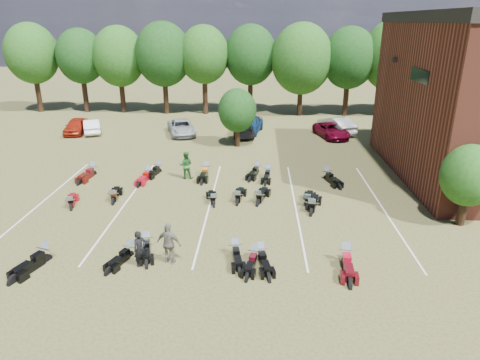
# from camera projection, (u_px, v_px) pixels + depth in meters

# --- Properties ---
(ground) EXTENTS (160.00, 160.00, 0.00)m
(ground) POSITION_uv_depth(u_px,v_px,m) (261.00, 229.00, 22.12)
(ground) COLOR brown
(ground) RESTS_ON ground
(car_0) EXTENTS (2.12, 4.33, 1.42)m
(car_0) POSITION_uv_depth(u_px,v_px,m) (76.00, 126.00, 40.66)
(car_0) COLOR maroon
(car_0) RESTS_ON ground
(car_1) EXTENTS (2.85, 4.32, 1.34)m
(car_1) POSITION_uv_depth(u_px,v_px,m) (92.00, 126.00, 40.77)
(car_1) COLOR white
(car_1) RESTS_ON ground
(car_2) EXTENTS (3.60, 5.33, 1.36)m
(car_2) POSITION_uv_depth(u_px,v_px,m) (181.00, 128.00, 40.20)
(car_2) COLOR #9B9FA3
(car_2) RESTS_ON ground
(car_3) EXTENTS (2.18, 4.90, 1.40)m
(car_3) POSITION_uv_depth(u_px,v_px,m) (244.00, 128.00, 39.78)
(car_3) COLOR black
(car_3) RESTS_ON ground
(car_4) EXTENTS (2.76, 4.91, 1.58)m
(car_4) POSITION_uv_depth(u_px,v_px,m) (250.00, 125.00, 40.86)
(car_4) COLOR navy
(car_4) RESTS_ON ground
(car_5) EXTENTS (3.34, 5.04, 1.57)m
(car_5) POSITION_uv_depth(u_px,v_px,m) (336.00, 125.00, 40.66)
(car_5) COLOR beige
(car_5) RESTS_ON ground
(car_6) EXTENTS (3.30, 5.03, 1.29)m
(car_6) POSITION_uv_depth(u_px,v_px,m) (331.00, 130.00, 39.29)
(car_6) COLOR maroon
(car_6) RESTS_ON ground
(car_7) EXTENTS (2.88, 5.51, 1.53)m
(car_7) POSITION_uv_depth(u_px,v_px,m) (421.00, 129.00, 39.25)
(car_7) COLOR #37363B
(car_7) RESTS_ON ground
(person_black) EXTENTS (0.71, 0.70, 1.65)m
(person_black) POSITION_uv_depth(u_px,v_px,m) (140.00, 249.00, 18.55)
(person_black) COLOR black
(person_black) RESTS_ON ground
(person_green) EXTENTS (0.96, 0.77, 1.89)m
(person_green) POSITION_uv_depth(u_px,v_px,m) (186.00, 165.00, 28.90)
(person_green) COLOR #246225
(person_green) RESTS_ON ground
(person_grey) EXTENTS (1.22, 0.76, 1.94)m
(person_grey) POSITION_uv_depth(u_px,v_px,m) (169.00, 244.00, 18.70)
(person_grey) COLOR #636054
(person_grey) RESTS_ON ground
(motorcycle_0) EXTENTS (1.49, 2.52, 1.34)m
(motorcycle_0) POSITION_uv_depth(u_px,v_px,m) (46.00, 262.00, 19.13)
(motorcycle_0) COLOR black
(motorcycle_0) RESTS_ON ground
(motorcycle_1) EXTENTS (1.15, 2.25, 1.20)m
(motorcycle_1) POSITION_uv_depth(u_px,v_px,m) (147.00, 249.00, 20.21)
(motorcycle_1) COLOR black
(motorcycle_1) RESTS_ON ground
(motorcycle_2) EXTENTS (1.28, 2.10, 1.12)m
(motorcycle_2) POSITION_uv_depth(u_px,v_px,m) (129.00, 257.00, 19.50)
(motorcycle_2) COLOR black
(motorcycle_2) RESTS_ON ground
(motorcycle_3) EXTENTS (1.00, 2.18, 1.17)m
(motorcycle_3) POSITION_uv_depth(u_px,v_px,m) (235.00, 256.00, 19.61)
(motorcycle_3) COLOR black
(motorcycle_3) RESTS_ON ground
(motorcycle_4) EXTENTS (1.11, 2.25, 1.20)m
(motorcycle_4) POSITION_uv_depth(u_px,v_px,m) (261.00, 260.00, 19.25)
(motorcycle_4) COLOR black
(motorcycle_4) RESTS_ON ground
(motorcycle_5) EXTENTS (1.01, 2.09, 1.12)m
(motorcycle_5) POSITION_uv_depth(u_px,v_px,m) (254.00, 262.00, 19.13)
(motorcycle_5) COLOR black
(motorcycle_5) RESTS_ON ground
(motorcycle_6) EXTENTS (0.97, 2.50, 1.36)m
(motorcycle_6) POSITION_uv_depth(u_px,v_px,m) (345.00, 263.00, 19.03)
(motorcycle_6) COLOR #44090E
(motorcycle_6) RESTS_ON ground
(motorcycle_7) EXTENTS (1.28, 2.21, 1.17)m
(motorcycle_7) POSITION_uv_depth(u_px,v_px,m) (72.00, 209.00, 24.45)
(motorcycle_7) COLOR maroon
(motorcycle_7) RESTS_ON ground
(motorcycle_8) EXTENTS (1.05, 2.35, 1.27)m
(motorcycle_8) POSITION_uv_depth(u_px,v_px,m) (114.00, 203.00, 25.23)
(motorcycle_8) COLOR black
(motorcycle_8) RESTS_ON ground
(motorcycle_9) EXTENTS (1.07, 2.14, 1.14)m
(motorcycle_9) POSITION_uv_depth(u_px,v_px,m) (213.00, 206.00, 24.88)
(motorcycle_9) COLOR black
(motorcycle_9) RESTS_ON ground
(motorcycle_10) EXTENTS (1.35, 2.50, 1.33)m
(motorcycle_10) POSITION_uv_depth(u_px,v_px,m) (258.00, 205.00, 25.05)
(motorcycle_10) COLOR black
(motorcycle_10) RESTS_ON ground
(motorcycle_11) EXTENTS (0.97, 2.33, 1.26)m
(motorcycle_11) POSITION_uv_depth(u_px,v_px,m) (237.00, 204.00, 25.11)
(motorcycle_11) COLOR black
(motorcycle_11) RESTS_ON ground
(motorcycle_12) EXTENTS (1.39, 2.63, 1.40)m
(motorcycle_12) POSITION_uv_depth(u_px,v_px,m) (311.00, 214.00, 23.81)
(motorcycle_12) COLOR black
(motorcycle_12) RESTS_ON ground
(motorcycle_13) EXTENTS (1.20, 2.38, 1.27)m
(motorcycle_13) POSITION_uv_depth(u_px,v_px,m) (307.00, 208.00, 24.61)
(motorcycle_13) COLOR black
(motorcycle_13) RESTS_ON ground
(motorcycle_14) EXTENTS (1.12, 2.49, 1.34)m
(motorcycle_14) POSITION_uv_depth(u_px,v_px,m) (93.00, 175.00, 29.76)
(motorcycle_14) COLOR #430C09
(motorcycle_14) RESTS_ON ground
(motorcycle_15) EXTENTS (1.02, 2.28, 1.23)m
(motorcycle_15) POSITION_uv_depth(u_px,v_px,m) (149.00, 178.00, 29.20)
(motorcycle_15) COLOR maroon
(motorcycle_15) RESTS_ON ground
(motorcycle_16) EXTENTS (1.27, 2.26, 1.20)m
(motorcycle_16) POSITION_uv_depth(u_px,v_px,m) (159.00, 173.00, 30.30)
(motorcycle_16) COLOR black
(motorcycle_16) RESTS_ON ground
(motorcycle_17) EXTENTS (0.88, 2.45, 1.35)m
(motorcycle_17) POSITION_uv_depth(u_px,v_px,m) (206.00, 175.00, 29.84)
(motorcycle_17) COLOR black
(motorcycle_17) RESTS_ON ground
(motorcycle_18) EXTENTS (1.32, 2.33, 1.24)m
(motorcycle_18) POSITION_uv_depth(u_px,v_px,m) (257.00, 174.00, 30.11)
(motorcycle_18) COLOR black
(motorcycle_18) RESTS_ON ground
(motorcycle_19) EXTENTS (0.97, 2.25, 1.21)m
(motorcycle_19) POSITION_uv_depth(u_px,v_px,m) (268.00, 177.00, 29.48)
(motorcycle_19) COLOR black
(motorcycle_19) RESTS_ON ground
(motorcycle_20) EXTENTS (1.46, 2.45, 1.30)m
(motorcycle_20) POSITION_uv_depth(u_px,v_px,m) (327.00, 180.00, 28.93)
(motorcycle_20) COLOR black
(motorcycle_20) RESTS_ON ground
(tree_line) EXTENTS (56.00, 6.00, 9.79)m
(tree_line) POSITION_uv_depth(u_px,v_px,m) (252.00, 57.00, 47.08)
(tree_line) COLOR black
(tree_line) RESTS_ON ground
(young_tree_near_building) EXTENTS (2.80, 2.80, 4.16)m
(young_tree_near_building) POSITION_uv_depth(u_px,v_px,m) (469.00, 176.00, 21.66)
(young_tree_near_building) COLOR black
(young_tree_near_building) RESTS_ON ground
(young_tree_midfield) EXTENTS (3.20, 3.20, 4.70)m
(young_tree_midfield) POSITION_uv_depth(u_px,v_px,m) (237.00, 110.00, 35.62)
(young_tree_midfield) COLOR black
(young_tree_midfield) RESTS_ON ground
(parking_lines) EXTENTS (20.10, 14.00, 0.01)m
(parking_lines) POSITION_uv_depth(u_px,v_px,m) (210.00, 205.00, 25.04)
(parking_lines) COLOR silver
(parking_lines) RESTS_ON ground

